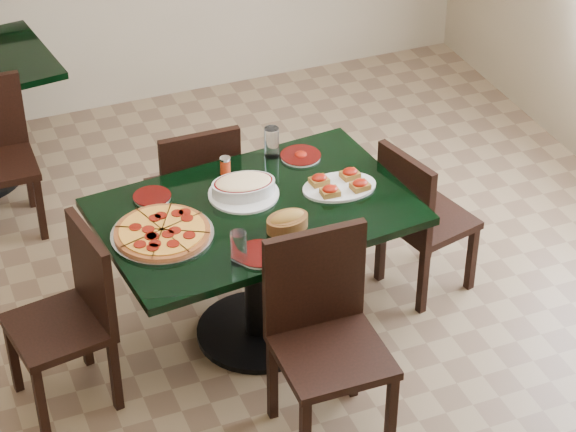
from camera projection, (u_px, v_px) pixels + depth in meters
name	position (u px, v px, depth m)	size (l,w,h in m)	color
floor	(256.00, 367.00, 5.34)	(5.50, 5.50, 0.00)	brown
main_table	(256.00, 240.00, 5.22)	(1.49, 1.04, 0.75)	black
chair_far	(196.00, 190.00, 5.70)	(0.41, 0.41, 0.88)	black
chair_near	(324.00, 327.00, 4.74)	(0.46, 0.46, 0.97)	black
chair_right	(418.00, 215.00, 5.57)	(0.47, 0.47, 0.84)	black
chair_left	(74.00, 310.00, 4.92)	(0.47, 0.47, 0.88)	black
pepperoni_pizza	(162.00, 232.00, 4.93)	(0.46, 0.46, 0.04)	silver
lasagna_casserole	(243.00, 187.00, 5.17)	(0.33, 0.33, 0.09)	silver
bread_basket	(287.00, 221.00, 4.96)	(0.22, 0.16, 0.09)	brown
bruschetta_platter	(339.00, 184.00, 5.23)	(0.37, 0.27, 0.05)	silver
side_plate_near	(260.00, 254.00, 4.81)	(0.21, 0.21, 0.02)	silver
side_plate_far_r	(301.00, 156.00, 5.47)	(0.20, 0.20, 0.03)	silver
side_plate_far_l	(152.00, 197.00, 5.17)	(0.18, 0.18, 0.02)	silver
napkin_setting	(269.00, 259.00, 4.79)	(0.20, 0.20, 0.01)	white
water_glass_a	(272.00, 142.00, 5.44)	(0.07, 0.07, 0.15)	silver
water_glass_b	(239.00, 248.00, 4.74)	(0.07, 0.07, 0.15)	silver
pepper_shaker	(225.00, 165.00, 5.33)	(0.05, 0.05, 0.09)	#C03814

